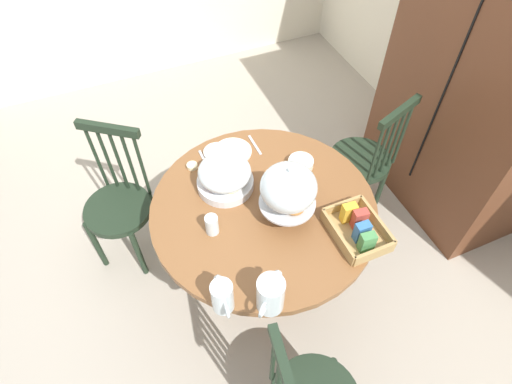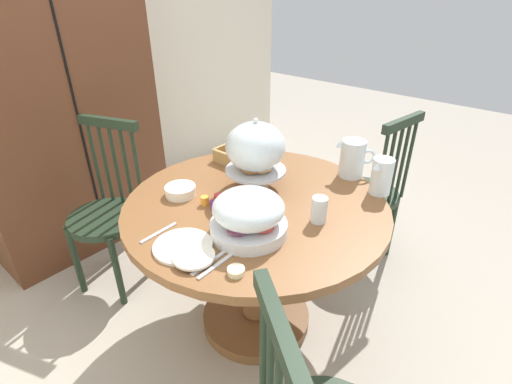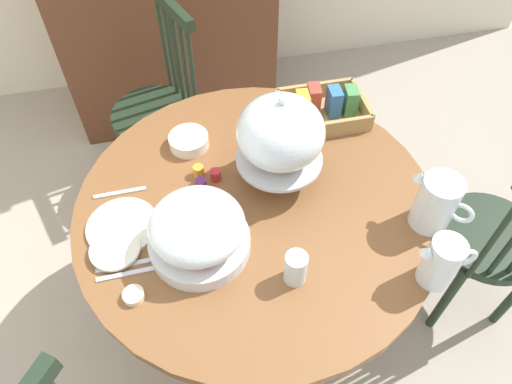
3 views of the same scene
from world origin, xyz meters
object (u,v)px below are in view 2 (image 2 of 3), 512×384
Objects in this scene: cereal_basket at (247,151)px; cereal_bowl at (180,191)px; wooden_armoire at (52,97)px; milk_pitcher at (352,160)px; fruit_platter_covered at (249,215)px; orange_juice_pitcher at (381,178)px; pastry_stand_with_dome at (256,150)px; china_plate_small at (194,256)px; windsor_chair_by_cabinet at (108,216)px; dining_table at (256,242)px; china_plate_large at (183,246)px; drinking_glass at (319,210)px; windsor_chair_near_window at (368,195)px; butter_dish at (236,271)px.

cereal_basket is 2.26× the size of cereal_bowl.
wooden_armoire is 10.53× the size of milk_pitcher.
milk_pitcher is (0.71, -0.06, -0.00)m from fruit_platter_covered.
orange_juice_pitcher is (0.60, -1.84, -0.17)m from wooden_armoire.
pastry_stand_with_dome reaches higher than milk_pitcher.
fruit_platter_covered is 2.00× the size of china_plate_small.
fruit_platter_covered is at bearing 175.20° from milk_pitcher.
windsor_chair_by_cabinet reaches higher than milk_pitcher.
milk_pitcher is at bearing -4.80° from fruit_platter_covered.
china_plate_large reaches higher than dining_table.
drinking_glass is (0.49, -0.20, 0.04)m from china_plate_small.
wooden_armoire reaches higher than dining_table.
cereal_basket reaches higher than china_plate_small.
cereal_basket is at bearing 25.03° from china_plate_large.
windsor_chair_by_cabinet is 1.04m from fruit_platter_covered.
china_plate_small is (-0.95, 0.10, -0.07)m from milk_pitcher.
windsor_chair_near_window is 1.34m from china_plate_large.
milk_pitcher is at bearing -72.45° from cereal_basket.
china_plate_small is (-0.54, -0.18, -0.18)m from pastry_stand_with_dome.
fruit_platter_covered is 1.36× the size of china_plate_large.
milk_pitcher is 0.96m from china_plate_small.
cereal_basket is at bearing 29.46° from china_plate_small.
drinking_glass is 0.45m from butter_dish.
wooden_armoire reaches higher than cereal_bowl.
fruit_platter_covered is at bearing -138.08° from cereal_basket.
orange_juice_pitcher is at bearing -12.49° from drinking_glass.
china_plate_small is (-0.25, 0.04, -0.07)m from fruit_platter_covered.
wooden_armoire reaches higher than drinking_glass.
butter_dish reaches higher than dining_table.
wooden_armoire is at bearing 88.90° from fruit_platter_covered.
windsor_chair_near_window reaches higher than china_plate_small.
milk_pitcher is 0.95m from china_plate_large.
windsor_chair_by_cabinet is 5.24× the size of milk_pitcher.
dining_table is at bearing 99.09° from drinking_glass.
china_plate_small is at bearing -100.11° from wooden_armoire.
wooden_armoire is 1.95m from orange_juice_pitcher.
pastry_stand_with_dome is 1.85× the size of milk_pitcher.
cereal_bowl is at bearing 131.82° from orange_juice_pitcher.
drinking_glass is (0.05, -0.29, 0.27)m from dining_table.
milk_pitcher reaches higher than china_plate_small.
cereal_bowl reaches higher than dining_table.
butter_dish is at bearing -176.05° from milk_pitcher.
windsor_chair_by_cabinet is 0.97m from pastry_stand_with_dome.
dining_table is at bearing 138.78° from orange_juice_pitcher.
windsor_chair_by_cabinet is at bearing 101.10° from cereal_bowl.
orange_juice_pitcher is 0.73m from cereal_basket.
butter_dish is at bearing -145.80° from pastry_stand_with_dome.
wooden_armoire reaches higher than fruit_platter_covered.
orange_juice_pitcher is (0.43, -0.38, 0.30)m from dining_table.
cereal_basket is 2.87× the size of drinking_glass.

